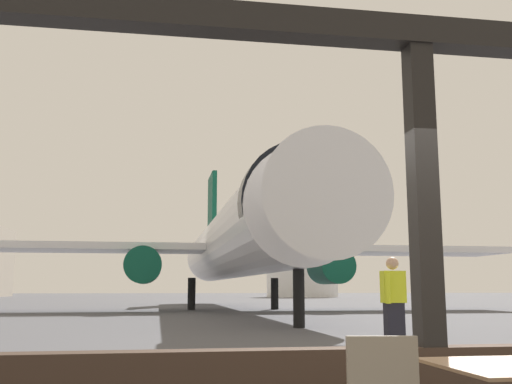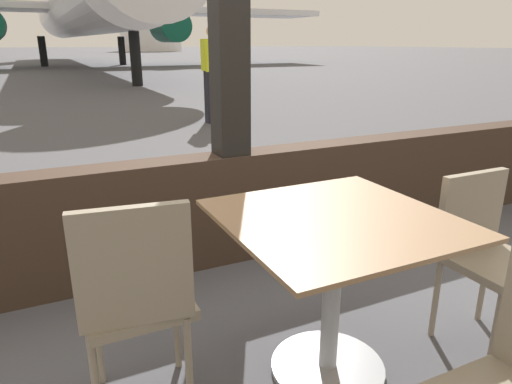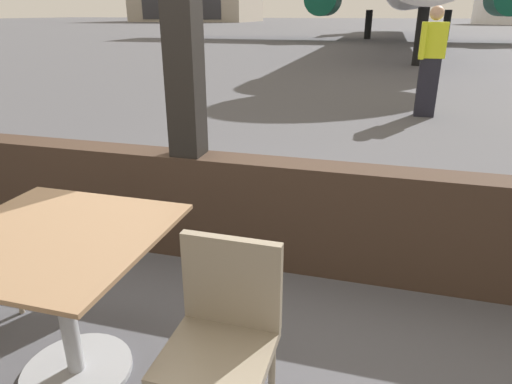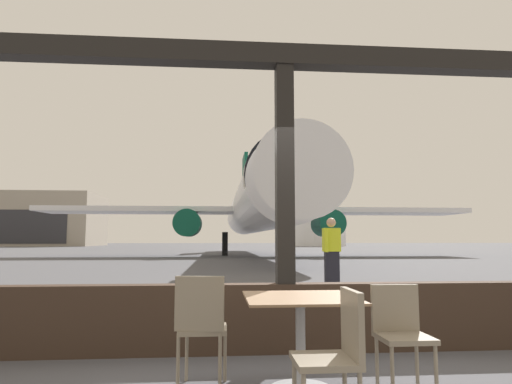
{
  "view_description": "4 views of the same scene",
  "coord_description": "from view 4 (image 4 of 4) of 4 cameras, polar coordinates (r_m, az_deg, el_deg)",
  "views": [
    {
      "loc": [
        -2.15,
        -4.56,
        1.2
      ],
      "look_at": [
        0.81,
        13.44,
        4.16
      ],
      "focal_mm": 41.74,
      "sensor_mm": 36.0,
      "label": 1
    },
    {
      "loc": [
        -1.13,
        -2.74,
        1.45
      ],
      "look_at": [
        -0.07,
        -0.54,
        0.65
      ],
      "focal_mm": 32.17,
      "sensor_mm": 36.0,
      "label": 2
    },
    {
      "loc": [
        1.23,
        -2.73,
        1.64
      ],
      "look_at": [
        0.56,
        -0.31,
        0.64
      ],
      "focal_mm": 31.84,
      "sensor_mm": 36.0,
      "label": 3
    },
    {
      "loc": [
        -0.75,
        -5.04,
        1.23
      ],
      "look_at": [
        1.04,
        16.14,
        3.48
      ],
      "focal_mm": 31.54,
      "sensor_mm": 36.0,
      "label": 4
    }
  ],
  "objects": [
    {
      "name": "cafe_chair_window_left",
      "position": [
        4.0,
        17.82,
        -16.06
      ],
      "size": [
        0.4,
        0.4,
        0.85
      ],
      "color": "gray",
      "rests_on": "ground"
    },
    {
      "name": "window_frame",
      "position": [
        5.1,
        3.71,
        -6.57
      ],
      "size": [
        9.19,
        0.24,
        3.49
      ],
      "color": "#38281E",
      "rests_on": "ground"
    },
    {
      "name": "dining_table",
      "position": [
        3.88,
        5.66,
        -17.1
      ],
      "size": [
        0.91,
        0.91,
        0.76
      ],
      "color": "#8C6B4C",
      "rests_on": "ground"
    },
    {
      "name": "distant_hangar",
      "position": [
        96.15,
        -25.61,
        -3.23
      ],
      "size": [
        21.53,
        16.3,
        9.9
      ],
      "color": "#9E9384",
      "rests_on": "ground"
    },
    {
      "name": "cafe_chair_window_right",
      "position": [
        3.07,
        10.3,
        -18.87
      ],
      "size": [
        0.4,
        0.4,
        0.91
      ],
      "color": "gray",
      "rests_on": "ground"
    },
    {
      "name": "cafe_chair_aisle_left",
      "position": [
        3.9,
        -6.95,
        -15.92
      ],
      "size": [
        0.43,
        0.43,
        0.93
      ],
      "color": "gray",
      "rests_on": "ground"
    },
    {
      "name": "ground_plane",
      "position": [
        45.06,
        -3.91,
        -7.59
      ],
      "size": [
        220.0,
        220.0,
        0.0
      ],
      "primitive_type": "plane",
      "color": "#4C4C51"
    },
    {
      "name": "ground_crew_worker",
      "position": [
        10.79,
        9.57,
        -7.71
      ],
      "size": [
        0.42,
        0.43,
        1.74
      ],
      "color": "black",
      "rests_on": "ground"
    },
    {
      "name": "fuel_storage_tank",
      "position": [
        84.8,
        7.94,
        -4.73
      ],
      "size": [
        9.98,
        9.98,
        6.18
      ],
      "primitive_type": "cylinder",
      "color": "white",
      "rests_on": "ground"
    },
    {
      "name": "airplane",
      "position": [
        33.29,
        0.26,
        -1.85
      ],
      "size": [
        31.54,
        36.37,
        10.56
      ],
      "color": "silver",
      "rests_on": "ground"
    }
  ]
}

